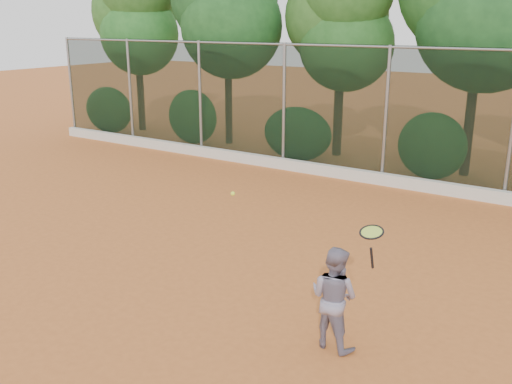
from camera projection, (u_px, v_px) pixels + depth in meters
The scene contains 7 objects.
ground at pixel (223, 280), 9.33m from camera, with size 80.00×80.00×0.00m, color #C0672D.
concrete_curb at pixel (379, 179), 14.75m from camera, with size 24.00×0.20×0.30m, color silver.
tennis_player at pixel (334, 297), 7.26m from camera, with size 0.67×0.52×1.37m, color gray.
chainlink_fence at pixel (386, 112), 14.40m from camera, with size 24.09×0.09×3.50m.
foliage_backdrop at pixel (400, 8), 15.54m from camera, with size 23.70×3.63×7.55m.
tennis_racket at pixel (372, 235), 6.66m from camera, with size 0.31×0.30×0.55m.
tennis_ball_in_flight at pixel (233, 194), 7.81m from camera, with size 0.06×0.06×0.06m.
Camera 1 is at (5.13, -6.82, 4.07)m, focal length 40.00 mm.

